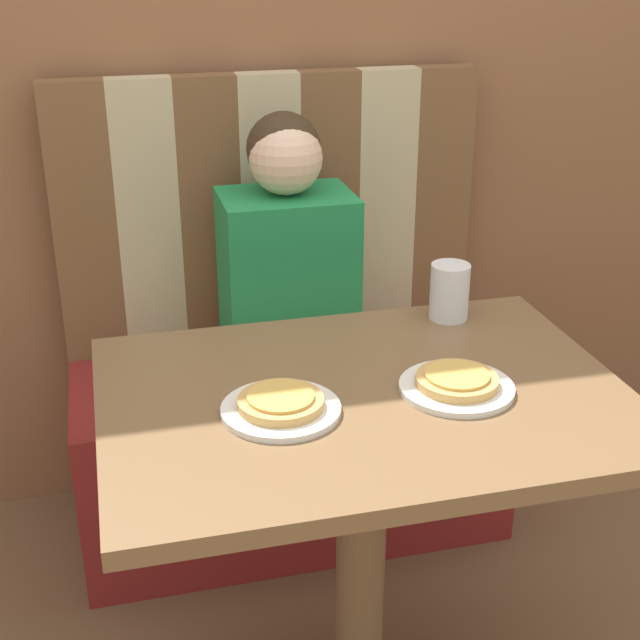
% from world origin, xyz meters
% --- Properties ---
extents(wall_back, '(7.00, 0.05, 2.60)m').
position_xyz_m(wall_back, '(0.00, 0.97, 1.30)').
color(wall_back, brown).
rests_on(wall_back, ground_plane).
extents(booth_seat, '(1.13, 0.50, 0.48)m').
position_xyz_m(booth_seat, '(0.00, 0.67, 0.24)').
color(booth_seat, maroon).
rests_on(booth_seat, ground_plane).
extents(booth_backrest, '(1.13, 0.07, 0.74)m').
position_xyz_m(booth_backrest, '(-0.00, 0.89, 0.84)').
color(booth_backrest, brown).
rests_on(booth_backrest, booth_seat).
extents(dining_table, '(0.97, 0.72, 0.76)m').
position_xyz_m(dining_table, '(0.00, 0.00, 0.65)').
color(dining_table, brown).
rests_on(dining_table, ground_plane).
extents(person, '(0.33, 0.24, 0.67)m').
position_xyz_m(person, '(0.00, 0.67, 0.79)').
color(person, '#1E8447').
rests_on(person, booth_seat).
extents(plate_left, '(0.21, 0.21, 0.01)m').
position_xyz_m(plate_left, '(-0.17, -0.04, 0.76)').
color(plate_left, white).
rests_on(plate_left, dining_table).
extents(plate_right, '(0.21, 0.21, 0.01)m').
position_xyz_m(plate_right, '(0.17, -0.04, 0.76)').
color(plate_right, white).
rests_on(plate_right, dining_table).
extents(pizza_left, '(0.15, 0.15, 0.02)m').
position_xyz_m(pizza_left, '(-0.17, -0.04, 0.78)').
color(pizza_left, tan).
rests_on(pizza_left, plate_left).
extents(pizza_right, '(0.15, 0.15, 0.02)m').
position_xyz_m(pizza_right, '(0.17, -0.04, 0.78)').
color(pizza_right, tan).
rests_on(pizza_right, plate_right).
extents(drinking_cup, '(0.09, 0.09, 0.12)m').
position_xyz_m(drinking_cup, '(0.28, 0.28, 0.82)').
color(drinking_cup, silver).
rests_on(drinking_cup, dining_table).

